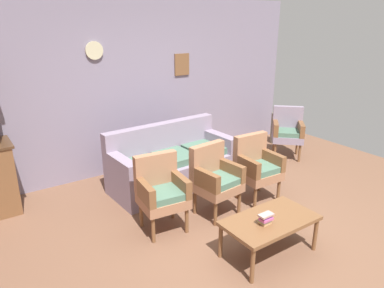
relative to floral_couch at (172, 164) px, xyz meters
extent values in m
plane|color=brown|center=(-0.11, -1.67, -0.33)|extent=(7.68, 7.68, 0.00)
cube|color=gray|center=(-0.11, 0.96, 1.02)|extent=(6.40, 0.06, 2.70)
cube|color=brown|center=(0.79, 0.92, 1.32)|extent=(0.28, 0.02, 0.36)
cylinder|color=beige|center=(-0.71, 0.91, 1.62)|extent=(0.26, 0.03, 0.26)
cube|color=gray|center=(0.00, -0.05, -0.12)|extent=(1.91, 0.89, 0.42)
cube|color=gray|center=(-0.01, 0.27, 0.33)|extent=(1.88, 0.25, 0.48)
cube|color=gray|center=(0.86, -0.01, 0.21)|extent=(0.20, 0.81, 0.24)
cube|color=gray|center=(-0.85, -0.09, 0.21)|extent=(0.20, 0.81, 0.24)
cube|color=#4C705B|center=(0.55, -0.06, 0.14)|extent=(0.52, 0.58, 0.10)
cube|color=#4C705B|center=(0.00, -0.09, 0.14)|extent=(0.52, 0.58, 0.10)
cube|color=#4C705B|center=(-0.54, -0.11, 0.14)|extent=(0.52, 0.58, 0.10)
cube|color=#9E6B4C|center=(-0.73, -1.00, 0.05)|extent=(0.57, 0.53, 0.12)
cube|color=#4C705B|center=(-0.73, -1.02, 0.14)|extent=(0.48, 0.45, 0.10)
cube|color=#9E6B4C|center=(-0.71, -0.80, 0.34)|extent=(0.53, 0.16, 0.46)
cube|color=brown|center=(-0.51, -1.02, 0.22)|extent=(0.13, 0.49, 0.22)
cube|color=brown|center=(-0.95, -0.98, 0.22)|extent=(0.13, 0.49, 0.22)
cylinder|color=brown|center=(-0.54, -1.21, -0.17)|extent=(0.04, 0.04, 0.32)
cylinder|color=brown|center=(-0.96, -1.17, -0.17)|extent=(0.04, 0.04, 0.32)
cylinder|color=brown|center=(-0.50, -0.83, -0.17)|extent=(0.04, 0.04, 0.32)
cylinder|color=brown|center=(-0.92, -0.79, -0.17)|extent=(0.04, 0.04, 0.32)
cube|color=#9E6B4C|center=(0.02, -1.07, 0.05)|extent=(0.57, 0.53, 0.12)
cube|color=#4C705B|center=(0.02, -1.09, 0.14)|extent=(0.48, 0.45, 0.10)
cube|color=#9E6B4C|center=(0.00, -0.87, 0.34)|extent=(0.53, 0.15, 0.46)
cube|color=brown|center=(0.24, -1.05, 0.22)|extent=(0.13, 0.49, 0.22)
cube|color=brown|center=(-0.20, -1.09, 0.22)|extent=(0.13, 0.49, 0.22)
cylinder|color=brown|center=(0.25, -1.24, -0.17)|extent=(0.04, 0.04, 0.32)
cylinder|color=brown|center=(-0.17, -1.28, -0.17)|extent=(0.04, 0.04, 0.32)
cylinder|color=brown|center=(0.21, -0.86, -0.17)|extent=(0.04, 0.04, 0.32)
cylinder|color=brown|center=(-0.21, -0.90, -0.17)|extent=(0.04, 0.04, 0.32)
cube|color=#9E6B4C|center=(0.72, -1.08, 0.05)|extent=(0.54, 0.50, 0.12)
cube|color=#4C705B|center=(0.72, -1.10, 0.14)|extent=(0.46, 0.43, 0.10)
cube|color=#9E6B4C|center=(0.73, -0.88, 0.34)|extent=(0.52, 0.12, 0.46)
cube|color=brown|center=(0.94, -1.09, 0.22)|extent=(0.10, 0.48, 0.22)
cube|color=brown|center=(0.50, -1.07, 0.22)|extent=(0.10, 0.48, 0.22)
cylinder|color=brown|center=(0.92, -1.28, -0.17)|extent=(0.04, 0.04, 0.32)
cylinder|color=brown|center=(0.50, -1.26, -0.17)|extent=(0.04, 0.04, 0.32)
cylinder|color=brown|center=(0.94, -0.90, -0.17)|extent=(0.04, 0.04, 0.32)
cylinder|color=brown|center=(0.52, -0.88, -0.17)|extent=(0.04, 0.04, 0.32)
cube|color=gray|center=(2.29, -0.20, 0.05)|extent=(0.71, 0.71, 0.12)
cube|color=#4C705B|center=(2.27, -0.22, 0.14)|extent=(0.60, 0.60, 0.10)
cube|color=gray|center=(2.42, -0.06, 0.34)|extent=(0.45, 0.43, 0.46)
cube|color=brown|center=(2.45, -0.35, 0.22)|extent=(0.39, 0.40, 0.22)
cube|color=brown|center=(2.13, -0.05, 0.22)|extent=(0.39, 0.40, 0.22)
cylinder|color=brown|center=(2.31, -0.49, -0.17)|extent=(0.04, 0.04, 0.32)
cylinder|color=brown|center=(2.00, -0.20, -0.17)|extent=(0.04, 0.04, 0.32)
cylinder|color=brown|center=(2.57, -0.21, -0.17)|extent=(0.04, 0.04, 0.32)
cylinder|color=brown|center=(2.26, 0.08, -0.17)|extent=(0.04, 0.04, 0.32)
cube|color=brown|center=(-0.05, -2.03, 0.07)|extent=(1.00, 0.56, 0.04)
cylinder|color=brown|center=(-0.51, -1.79, -0.14)|extent=(0.04, 0.04, 0.38)
cylinder|color=brown|center=(0.41, -1.79, -0.14)|extent=(0.04, 0.04, 0.38)
cylinder|color=brown|center=(-0.51, -2.27, -0.14)|extent=(0.04, 0.04, 0.38)
cylinder|color=brown|center=(0.41, -2.27, -0.14)|extent=(0.04, 0.04, 0.38)
cube|color=tan|center=(-0.16, -2.06, 0.11)|extent=(0.10, 0.10, 0.03)
cube|color=gray|center=(-0.16, -2.06, 0.13)|extent=(0.10, 0.09, 0.02)
cube|color=#C35C94|center=(-0.16, -2.08, 0.16)|extent=(0.13, 0.08, 0.03)
cube|color=purple|center=(-0.16, -2.07, 0.18)|extent=(0.11, 0.09, 0.02)
cube|color=tan|center=(-0.17, -2.08, 0.21)|extent=(0.15, 0.09, 0.02)
cylinder|color=#6D6553|center=(2.74, 0.48, -0.02)|extent=(0.21, 0.21, 0.62)
camera|label=1|loc=(-2.57, -4.27, 2.06)|focal=33.72mm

